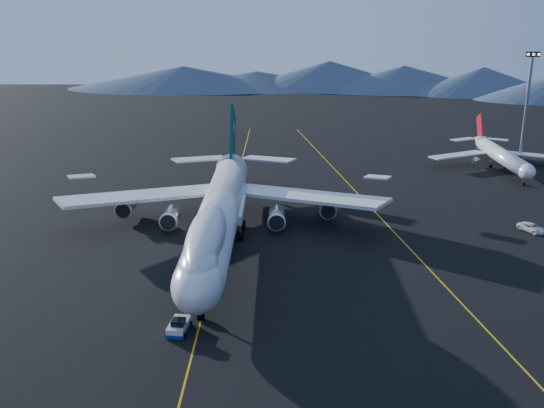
{
  "coord_description": "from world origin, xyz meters",
  "views": [
    {
      "loc": [
        9.76,
        -95.44,
        36.86
      ],
      "look_at": [
        8.7,
        3.84,
        6.0
      ],
      "focal_mm": 40.0,
      "sensor_mm": 36.0,
      "label": 1
    }
  ],
  "objects_px": {
    "pushback_tug": "(179,327)",
    "floodlight_mast": "(526,108)",
    "boeing_747": "(219,212)",
    "second_jet": "(500,155)",
    "service_van": "(532,228)"
  },
  "relations": [
    {
      "from": "pushback_tug",
      "to": "floodlight_mast",
      "type": "bearing_deg",
      "value": 56.3
    },
    {
      "from": "boeing_747",
      "to": "pushback_tug",
      "type": "bearing_deg",
      "value": -94.49
    },
    {
      "from": "boeing_747",
      "to": "floodlight_mast",
      "type": "height_order",
      "value": "floodlight_mast"
    },
    {
      "from": "second_jet",
      "to": "floodlight_mast",
      "type": "xyz_separation_m",
      "value": [
        7.59,
        6.16,
        10.93
      ]
    },
    {
      "from": "service_van",
      "to": "floodlight_mast",
      "type": "relative_size",
      "value": 0.18
    },
    {
      "from": "service_van",
      "to": "floodlight_mast",
      "type": "xyz_separation_m",
      "value": [
        18.06,
        53.39,
        13.68
      ]
    },
    {
      "from": "second_jet",
      "to": "floodlight_mast",
      "type": "height_order",
      "value": "floodlight_mast"
    },
    {
      "from": "boeing_747",
      "to": "pushback_tug",
      "type": "relative_size",
      "value": 15.79
    },
    {
      "from": "floodlight_mast",
      "to": "boeing_747",
      "type": "bearing_deg",
      "value": -140.5
    },
    {
      "from": "boeing_747",
      "to": "service_van",
      "type": "xyz_separation_m",
      "value": [
        55.14,
        6.94,
        -5.09
      ]
    },
    {
      "from": "boeing_747",
      "to": "service_van",
      "type": "height_order",
      "value": "boeing_747"
    },
    {
      "from": "second_jet",
      "to": "floodlight_mast",
      "type": "relative_size",
      "value": 1.42
    },
    {
      "from": "pushback_tug",
      "to": "floodlight_mast",
      "type": "relative_size",
      "value": 0.16
    },
    {
      "from": "pushback_tug",
      "to": "floodlight_mast",
      "type": "distance_m",
      "value": 118.19
    },
    {
      "from": "pushback_tug",
      "to": "service_van",
      "type": "bearing_deg",
      "value": 38.75
    }
  ]
}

